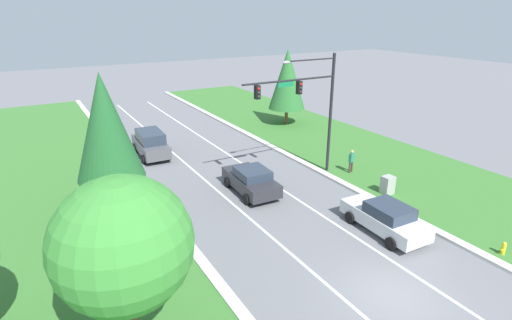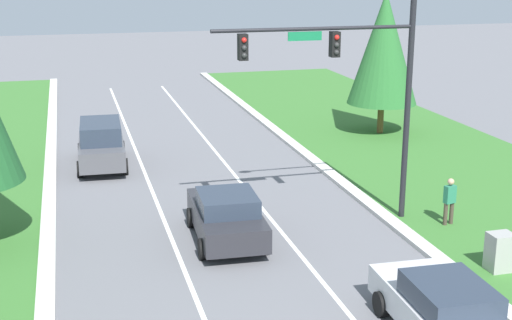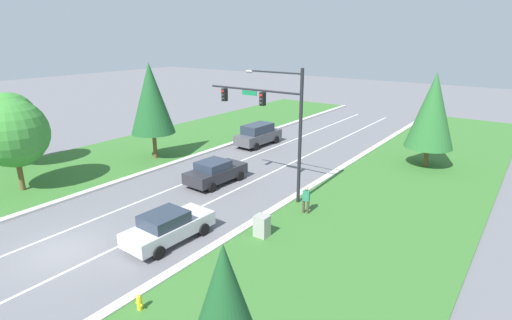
# 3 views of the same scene
# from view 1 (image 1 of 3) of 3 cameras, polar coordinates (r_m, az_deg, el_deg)

# --- Properties ---
(ground_plane) EXTENTS (160.00, 160.00, 0.00)m
(ground_plane) POSITION_cam_1_polar(r_m,az_deg,el_deg) (17.44, 18.96, -17.87)
(ground_plane) COLOR slate
(curb_strip_right) EXTENTS (0.50, 90.00, 0.15)m
(curb_strip_right) POSITION_cam_1_polar(r_m,az_deg,el_deg) (21.45, 29.26, -11.53)
(curb_strip_right) COLOR beige
(curb_strip_right) RESTS_ON ground_plane
(lane_stripe_inner_left) EXTENTS (0.14, 81.00, 0.01)m
(lane_stripe_inner_left) POSITION_cam_1_polar(r_m,az_deg,el_deg) (16.34, 14.49, -20.28)
(lane_stripe_inner_left) COLOR white
(lane_stripe_inner_left) RESTS_ON ground_plane
(lane_stripe_inner_right) EXTENTS (0.14, 81.00, 0.01)m
(lane_stripe_inner_right) POSITION_cam_1_polar(r_m,az_deg,el_deg) (18.63, 22.78, -15.67)
(lane_stripe_inner_right) COLOR white
(lane_stripe_inner_right) RESTS_ON ground_plane
(traffic_signal_mast) EXTENTS (6.75, 0.41, 8.05)m
(traffic_signal_mast) POSITION_cam_1_polar(r_m,az_deg,el_deg) (25.71, 7.56, 8.65)
(traffic_signal_mast) COLOR black
(traffic_signal_mast) RESTS_ON ground_plane
(silver_sedan) EXTENTS (2.18, 4.69, 1.58)m
(silver_sedan) POSITION_cam_1_polar(r_m,az_deg,el_deg) (21.21, 17.97, -7.83)
(silver_sedan) COLOR silver
(silver_sedan) RESTS_ON ground_plane
(charcoal_sedan) EXTENTS (2.32, 4.55, 1.63)m
(charcoal_sedan) POSITION_cam_1_polar(r_m,az_deg,el_deg) (24.39, -0.70, -2.90)
(charcoal_sedan) COLOR #28282D
(charcoal_sedan) RESTS_ON ground_plane
(graphite_suv) EXTENTS (2.22, 4.98, 1.99)m
(graphite_suv) POSITION_cam_1_polar(r_m,az_deg,el_deg) (31.62, -14.82, 2.33)
(graphite_suv) COLOR #4C4C51
(graphite_suv) RESTS_ON ground_plane
(utility_cabinet) EXTENTS (0.70, 0.60, 1.19)m
(utility_cabinet) POSITION_cam_1_polar(r_m,az_deg,el_deg) (25.50, 18.28, -3.49)
(utility_cabinet) COLOR #9E9E99
(utility_cabinet) RESTS_ON ground_plane
(pedestrian) EXTENTS (0.42, 0.29, 1.69)m
(pedestrian) POSITION_cam_1_polar(r_m,az_deg,el_deg) (28.01, 13.47, -0.08)
(pedestrian) COLOR #42382D
(pedestrian) RESTS_ON ground_plane
(fire_hydrant) EXTENTS (0.34, 0.20, 0.70)m
(fire_hydrant) POSITION_cam_1_polar(r_m,az_deg,el_deg) (21.78, 31.84, -10.74)
(fire_hydrant) COLOR gold
(fire_hydrant) RESTS_ON ground_plane
(oak_near_left_tree) EXTENTS (4.33, 4.33, 6.06)m
(oak_near_left_tree) POSITION_cam_1_polar(r_m,az_deg,el_deg) (12.95, -18.47, -11.42)
(oak_near_left_tree) COLOR brown
(oak_near_left_tree) RESTS_ON ground_plane
(conifer_far_right_tree) EXTENTS (3.51, 3.51, 7.24)m
(conifer_far_right_tree) POSITION_cam_1_polar(r_m,az_deg,el_deg) (38.82, 4.49, 11.41)
(conifer_far_right_tree) COLOR brown
(conifer_far_right_tree) RESTS_ON ground_plane
(conifer_mid_left_tree) EXTENTS (3.48, 3.48, 7.77)m
(conifer_mid_left_tree) POSITION_cam_1_polar(r_m,az_deg,el_deg) (21.80, -20.68, 4.44)
(conifer_mid_left_tree) COLOR brown
(conifer_mid_left_tree) RESTS_ON ground_plane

